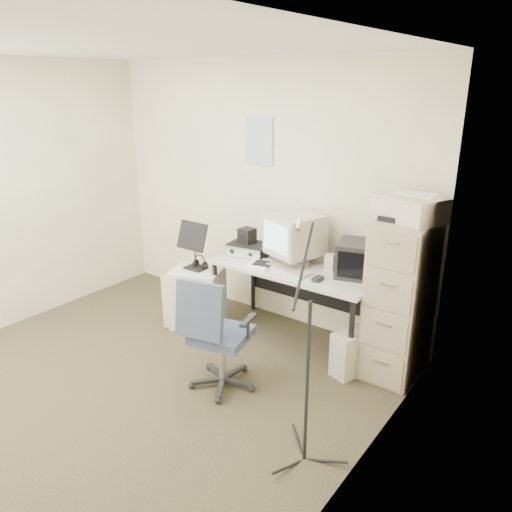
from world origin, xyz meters
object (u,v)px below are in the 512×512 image
Objects in this scene: desk at (295,303)px; side_cart at (198,298)px; filing_cabinet at (400,299)px; office_chair at (222,333)px.

side_cart is at bearing -161.45° from desk.
filing_cabinet is at bearing 1.81° from desk.
side_cart is (-1.87, -0.34, -0.36)m from filing_cabinet.
side_cart is (-0.86, 0.66, -0.17)m from office_chair.
filing_cabinet is 2.24× the size of side_cart.
office_chair is at bearing -57.48° from side_cart.
desk is at bearing -178.19° from filing_cabinet.
filing_cabinet reaches higher than desk.
desk is 2.59× the size of side_cart.
filing_cabinet is 0.87× the size of desk.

